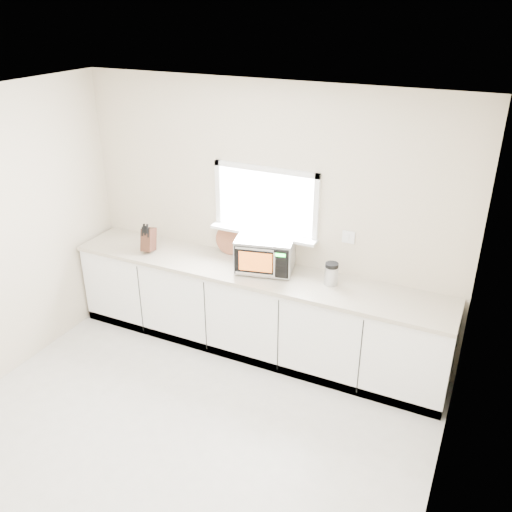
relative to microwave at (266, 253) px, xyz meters
The scene contains 8 objects.
ground 2.08m from the microwave, 93.28° to the right, with size 4.00×4.00×0.00m, color beige.
back_wall 0.37m from the microwave, 112.83° to the left, with size 4.00×0.17×2.70m.
cabinets 0.67m from the microwave, 149.70° to the right, with size 3.92×0.60×0.88m, color white.
countertop 0.24m from the microwave, 145.65° to the right, with size 3.92×0.64×0.04m, color beige.
microwave is the anchor object (origin of this frame).
knife_block 1.30m from the microwave, behind, with size 0.15×0.25×0.33m.
cutting_board 0.53m from the microwave, 159.86° to the left, with size 0.31×0.31×0.02m, color #9C5C3C.
coffee_grinder 0.68m from the microwave, ahead, with size 0.16×0.16×0.22m.
Camera 1 is at (2.06, -2.59, 3.36)m, focal length 38.00 mm.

